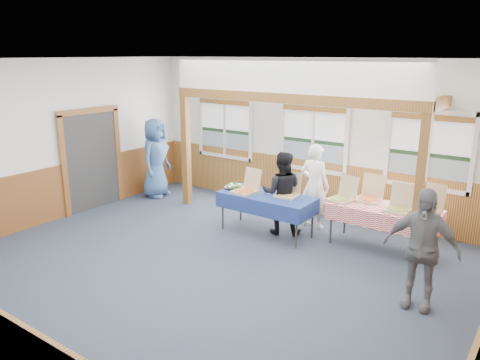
% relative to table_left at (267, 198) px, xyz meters
% --- Properties ---
extents(floor, '(8.00, 8.00, 0.00)m').
position_rel_table_left_xyz_m(floor, '(0.07, -1.78, -0.70)').
color(floor, '#242F3B').
rests_on(floor, ground).
extents(ceiling, '(8.00, 8.00, 0.00)m').
position_rel_table_left_xyz_m(ceiling, '(0.07, -1.78, 2.50)').
color(ceiling, white).
rests_on(ceiling, wall_back).
extents(wall_back, '(8.00, 0.00, 8.00)m').
position_rel_table_left_xyz_m(wall_back, '(0.07, 1.72, 0.90)').
color(wall_back, silver).
rests_on(wall_back, floor).
extents(wall_left, '(0.00, 8.00, 8.00)m').
position_rel_table_left_xyz_m(wall_left, '(-3.93, -1.78, 0.90)').
color(wall_left, silver).
rests_on(wall_left, floor).
extents(wainscot_back, '(7.98, 0.05, 1.10)m').
position_rel_table_left_xyz_m(wainscot_back, '(0.07, 1.70, -0.15)').
color(wainscot_back, brown).
rests_on(wainscot_back, floor).
extents(wainscot_left, '(0.05, 6.98, 1.10)m').
position_rel_table_left_xyz_m(wainscot_left, '(-3.91, -1.78, -0.15)').
color(wainscot_left, brown).
rests_on(wainscot_left, floor).
extents(cased_opening, '(0.06, 1.30, 2.10)m').
position_rel_table_left_xyz_m(cased_opening, '(-3.89, -0.88, 0.35)').
color(cased_opening, '#2D2D2D').
rests_on(cased_opening, wall_left).
extents(window_left, '(1.56, 0.10, 1.46)m').
position_rel_table_left_xyz_m(window_left, '(-2.23, 1.68, 0.98)').
color(window_left, silver).
rests_on(window_left, wall_back).
extents(window_mid, '(1.56, 0.10, 1.46)m').
position_rel_table_left_xyz_m(window_mid, '(0.07, 1.68, 0.98)').
color(window_mid, silver).
rests_on(window_mid, wall_back).
extents(window_right, '(1.56, 0.10, 1.46)m').
position_rel_table_left_xyz_m(window_right, '(2.37, 1.68, 0.98)').
color(window_right, silver).
rests_on(window_right, wall_back).
extents(post_left, '(0.15, 0.15, 2.40)m').
position_rel_table_left_xyz_m(post_left, '(-2.43, 0.52, 0.50)').
color(post_left, brown).
rests_on(post_left, floor).
extents(post_right, '(0.15, 0.15, 2.40)m').
position_rel_table_left_xyz_m(post_right, '(2.57, 0.52, 0.50)').
color(post_right, brown).
rests_on(post_right, floor).
extents(cross_beam, '(5.15, 0.18, 0.18)m').
position_rel_table_left_xyz_m(cross_beam, '(0.07, 0.52, 1.79)').
color(cross_beam, brown).
rests_on(cross_beam, post_left).
extents(table_left, '(1.83, 0.89, 0.76)m').
position_rel_table_left_xyz_m(table_left, '(0.00, 0.00, 0.00)').
color(table_left, '#2D2D2D').
rests_on(table_left, floor).
extents(table_right, '(1.91, 1.02, 0.76)m').
position_rel_table_left_xyz_m(table_right, '(2.01, 0.57, 0.00)').
color(table_right, '#2D2D2D').
rests_on(table_right, floor).
extents(pizza_box_a, '(0.45, 0.52, 0.43)m').
position_rel_table_left_xyz_m(pizza_box_a, '(-0.39, -0.11, 0.12)').
color(pizza_box_a, tan).
rests_on(pizza_box_a, table_left).
extents(pizza_box_b, '(0.41, 0.49, 0.41)m').
position_rel_table_left_xyz_m(pizza_box_b, '(0.35, 0.16, 0.12)').
color(pizza_box_b, tan).
rests_on(pizza_box_b, table_left).
extents(pizza_box_c, '(0.47, 0.54, 0.42)m').
position_rel_table_left_xyz_m(pizza_box_c, '(1.27, 0.47, 0.12)').
color(pizza_box_c, tan).
rests_on(pizza_box_c, table_right).
extents(pizza_box_d, '(0.41, 0.50, 0.44)m').
position_rel_table_left_xyz_m(pizza_box_d, '(1.66, 0.76, 0.13)').
color(pizza_box_d, tan).
rests_on(pizza_box_d, table_right).
extents(pizza_box_e, '(0.40, 0.48, 0.43)m').
position_rel_table_left_xyz_m(pizza_box_e, '(2.26, 0.49, 0.12)').
color(pizza_box_e, tan).
rests_on(pizza_box_e, table_right).
extents(pizza_box_f, '(0.46, 0.54, 0.45)m').
position_rel_table_left_xyz_m(pizza_box_f, '(2.67, 0.71, 0.13)').
color(pizza_box_f, tan).
rests_on(pizza_box_f, table_right).
extents(veggie_tray, '(0.38, 0.38, 0.09)m').
position_rel_table_left_xyz_m(veggie_tray, '(-0.75, 0.00, 0.09)').
color(veggie_tray, black).
rests_on(veggie_tray, table_left).
extents(drink_glass, '(0.07, 0.07, 0.15)m').
position_rel_table_left_xyz_m(drink_glass, '(2.86, 0.32, 0.13)').
color(drink_glass, '#8E4F17').
rests_on(drink_glass, table_right).
extents(woman_white, '(0.61, 0.41, 1.65)m').
position_rel_table_left_xyz_m(woman_white, '(0.55, 0.83, 0.13)').
color(woman_white, white).
rests_on(woman_white, floor).
extents(woman_black, '(0.94, 0.85, 1.56)m').
position_rel_table_left_xyz_m(woman_black, '(0.20, 0.20, 0.08)').
color(woman_black, black).
rests_on(woman_black, floor).
extents(man_blue, '(0.80, 1.02, 1.85)m').
position_rel_table_left_xyz_m(man_blue, '(-3.40, 0.52, 0.22)').
color(man_blue, '#3A5F92').
rests_on(man_blue, floor).
extents(person_grey, '(0.99, 0.45, 1.65)m').
position_rel_table_left_xyz_m(person_grey, '(3.04, -1.04, 0.13)').
color(person_grey, slate).
rests_on(person_grey, floor).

